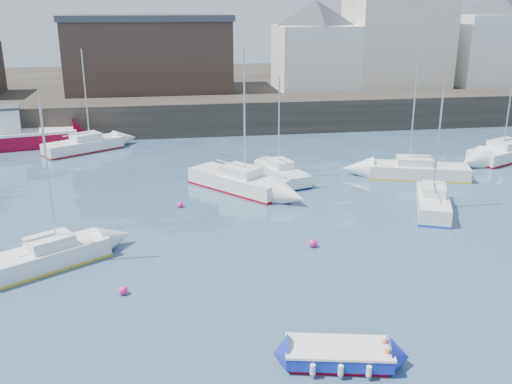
{
  "coord_description": "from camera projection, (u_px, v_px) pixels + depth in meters",
  "views": [
    {
      "loc": [
        -4.77,
        -17.65,
        11.49
      ],
      "look_at": [
        0.0,
        12.0,
        1.5
      ],
      "focal_mm": 40.0,
      "sensor_mm": 36.0,
      "label": 1
    }
  ],
  "objects": [
    {
      "name": "quay_wall",
      "position": [
        217.0,
        115.0,
        53.19
      ],
      "size": [
        90.0,
        5.0,
        3.0
      ],
      "primitive_type": "cube",
      "color": "#28231E",
      "rests_on": "ground"
    },
    {
      "name": "buoy_mid",
      "position": [
        313.0,
        247.0,
        28.22
      ],
      "size": [
        0.43,
        0.43,
        0.43
      ],
      "primitive_type": "sphere",
      "color": "#EE287B",
      "rests_on": "ground"
    },
    {
      "name": "sailboat_g",
      "position": [
        508.0,
        152.0,
        44.1
      ],
      "size": [
        7.73,
        5.41,
        9.42
      ],
      "color": "white",
      "rests_on": "ground"
    },
    {
      "name": "buoy_near",
      "position": [
        123.0,
        294.0,
        23.63
      ],
      "size": [
        0.39,
        0.39,
        0.39
      ],
      "primitive_type": "sphere",
      "color": "#EE287B",
      "rests_on": "ground"
    },
    {
      "name": "sailboat_d",
      "position": [
        418.0,
        170.0,
        39.25
      ],
      "size": [
        7.08,
        4.09,
        8.6
      ],
      "color": "white",
      "rests_on": "ground"
    },
    {
      "name": "sailboat_a",
      "position": [
        46.0,
        256.0,
        25.94
      ],
      "size": [
        5.78,
        4.61,
        7.41
      ],
      "color": "white",
      "rests_on": "ground"
    },
    {
      "name": "fishing_boat",
      "position": [
        20.0,
        134.0,
        47.45
      ],
      "size": [
        8.87,
        4.76,
        5.57
      ],
      "color": "maroon",
      "rests_on": "ground"
    },
    {
      "name": "sailboat_b",
      "position": [
        237.0,
        181.0,
        36.7
      ],
      "size": [
        6.16,
        6.74,
        8.93
      ],
      "color": "white",
      "rests_on": "ground"
    },
    {
      "name": "sailboat_c",
      "position": [
        433.0,
        202.0,
        32.9
      ],
      "size": [
        3.67,
        5.65,
        7.11
      ],
      "color": "white",
      "rests_on": "ground"
    },
    {
      "name": "bldg_east_d",
      "position": [
        315.0,
        45.0,
        59.09
      ],
      "size": [
        11.14,
        11.14,
        8.95
      ],
      "color": "white",
      "rests_on": "land_strip"
    },
    {
      "name": "land_strip",
      "position": [
        203.0,
        89.0,
        70.09
      ],
      "size": [
        90.0,
        32.0,
        2.8
      ],
      "primitive_type": "cube",
      "color": "#28231E",
      "rests_on": "ground"
    },
    {
      "name": "blue_dinghy",
      "position": [
        339.0,
        354.0,
        18.97
      ],
      "size": [
        3.78,
        2.23,
        0.67
      ],
      "color": "maroon",
      "rests_on": "ground"
    },
    {
      "name": "buoy_far",
      "position": [
        180.0,
        207.0,
        33.68
      ],
      "size": [
        0.36,
        0.36,
        0.36
      ],
      "primitive_type": "sphere",
      "color": "#EE287B",
      "rests_on": "ground"
    },
    {
      "name": "sailboat_h",
      "position": [
        83.0,
        145.0,
        46.17
      ],
      "size": [
        6.39,
        5.09,
        8.11
      ],
      "color": "white",
      "rests_on": "ground"
    },
    {
      "name": "warehouse",
      "position": [
        150.0,
        53.0,
        58.17
      ],
      "size": [
        16.4,
        10.4,
        7.6
      ],
      "color": "#3D2D26",
      "rests_on": "land_strip"
    },
    {
      "name": "water",
      "position": [
        308.0,
        333.0,
        20.88
      ],
      "size": [
        220.0,
        220.0,
        0.0
      ],
      "primitive_type": "plane",
      "color": "#2D4760",
      "rests_on": "ground"
    },
    {
      "name": "bldg_east_b",
      "position": [
        494.0,
        38.0,
        61.95
      ],
      "size": [
        11.88,
        11.88,
        9.95
      ],
      "color": "white",
      "rests_on": "land_strip"
    },
    {
      "name": "sailboat_f",
      "position": [
        282.0,
        173.0,
        38.81
      ],
      "size": [
        3.14,
        5.55,
        6.87
      ],
      "color": "white",
      "rests_on": "ground"
    },
    {
      "name": "bldg_east_a",
      "position": [
        397.0,
        29.0,
        60.46
      ],
      "size": [
        13.36,
        13.36,
        11.8
      ],
      "color": "beige",
      "rests_on": "land_strip"
    }
  ]
}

